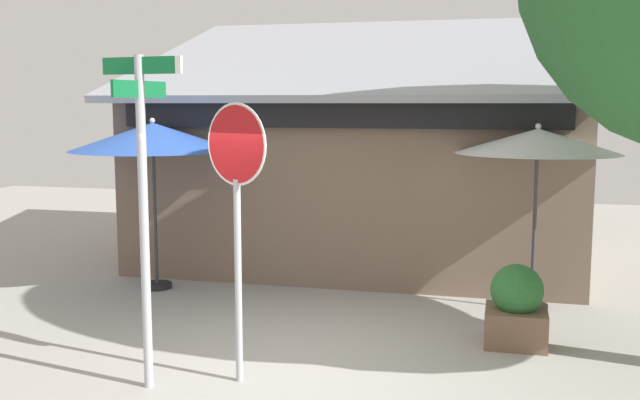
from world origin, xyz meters
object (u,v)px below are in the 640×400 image
Objects in this scene: patio_umbrella_ivory_center at (538,143)px; street_sign_post at (143,191)px; stop_sign at (237,188)px; sidewalk_planter at (516,308)px; patio_umbrella_royal_blue_left at (153,138)px.

street_sign_post is at bearing -135.07° from patio_umbrella_ivory_center.
street_sign_post is at bearing -155.95° from stop_sign.
street_sign_post reaches higher than patio_umbrella_ivory_center.
street_sign_post is 4.45m from sidewalk_planter.
patio_umbrella_ivory_center is (3.77, 3.76, 0.31)m from street_sign_post.
stop_sign is 1.11× the size of patio_umbrella_ivory_center.
patio_umbrella_ivory_center is at bearing 44.93° from street_sign_post.
street_sign_post is 4.00m from patio_umbrella_royal_blue_left.
street_sign_post is 1.16× the size of stop_sign.
stop_sign is 1.09× the size of patio_umbrella_royal_blue_left.
stop_sign is at bearing -131.02° from patio_umbrella_ivory_center.
street_sign_post is at bearing -64.64° from patio_umbrella_royal_blue_left.
stop_sign is 3.63m from sidewalk_planter.
sidewalk_planter is (5.25, -1.38, -1.84)m from patio_umbrella_royal_blue_left.
stop_sign reaches higher than patio_umbrella_ivory_center.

